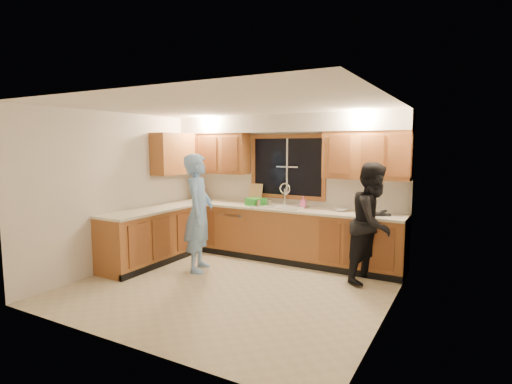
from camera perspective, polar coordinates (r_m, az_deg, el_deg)
floor at (r=5.77m, az=-3.66°, el=-13.37°), size 4.20×4.20×0.00m
ceiling at (r=5.45m, az=-3.86°, el=12.16°), size 4.20×4.20×0.00m
wall_back at (r=7.13m, az=4.50°, el=0.80°), size 4.20×0.00×4.20m
wall_left at (r=6.83m, az=-18.77°, el=0.20°), size 0.00×3.80×3.80m
wall_right at (r=4.70m, az=18.40°, el=-2.58°), size 0.00×3.80×3.80m
base_cabinets_back at (r=7.00m, az=3.41°, el=-6.03°), size 4.20×0.60×0.88m
base_cabinets_left at (r=6.99m, az=-14.72°, el=-6.26°), size 0.60×1.90×0.88m
countertop_back at (r=6.90m, az=3.39°, el=-2.33°), size 4.20×0.63×0.04m
countertop_left at (r=6.89m, az=-14.74°, el=-2.54°), size 0.63×1.90×0.04m
upper_cabinets_left at (r=7.66m, az=-5.78°, el=5.50°), size 1.35×0.33×0.75m
upper_cabinets_right at (r=6.48m, az=15.53°, el=5.08°), size 1.35×0.33×0.75m
upper_cabinets_return at (r=7.48m, az=-11.71°, el=5.37°), size 0.33×0.90×0.75m
soffit at (r=6.95m, az=3.98°, el=9.73°), size 4.20×0.35×0.30m
window_frame at (r=7.10m, az=4.49°, el=3.60°), size 1.44×0.03×1.14m
sink at (r=6.92m, az=3.46°, el=-2.59°), size 0.86×0.52×0.57m
dishwasher at (r=7.39m, az=-2.61°, el=-5.58°), size 0.60×0.56×0.82m
stove at (r=6.60m, az=-18.15°, el=-7.05°), size 0.58×0.75×0.90m
man at (r=6.35m, az=-8.18°, el=-2.94°), size 0.67×0.79×1.85m
woman at (r=6.00m, az=16.43°, el=-4.25°), size 0.88×1.00×1.74m
knife_block at (r=7.90m, az=-7.60°, el=-0.27°), size 0.16×0.15×0.22m
cutting_board at (r=7.35m, az=-0.07°, el=-0.19°), size 0.27×0.09×0.36m
dish_crate at (r=7.03m, az=-0.05°, el=-1.43°), size 0.37×0.36×0.13m
soap_bottle at (r=6.81m, az=6.74°, el=-1.44°), size 0.11×0.12×0.20m
bowl at (r=6.59m, az=12.01°, el=-2.49°), size 0.27×0.27×0.05m
can_left at (r=6.83m, az=0.35°, el=-1.69°), size 0.07×0.07×0.13m
can_right at (r=6.89m, az=1.94°, el=-1.62°), size 0.08×0.08×0.13m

